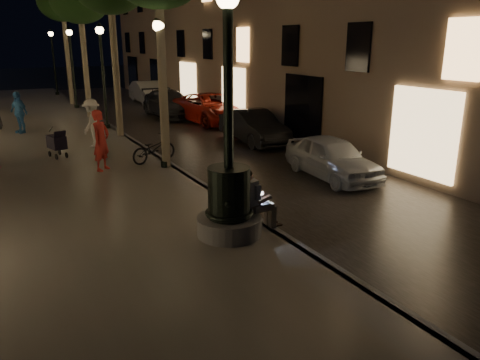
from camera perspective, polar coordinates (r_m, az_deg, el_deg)
ground at (r=22.39m, az=-14.46°, el=5.30°), size 120.00×120.00×0.00m
cobble_lane at (r=23.28m, az=-7.28°, el=6.14°), size 6.00×45.00×0.02m
promenade at (r=21.78m, az=-24.71°, el=4.24°), size 8.00×45.00×0.20m
curb_strip at (r=22.37m, az=-14.48°, el=5.55°), size 0.25×45.00×0.20m
fountain_lamppost at (r=9.85m, az=-1.36°, el=-1.20°), size 1.40×1.40×5.21m
seated_man_laptop at (r=10.22m, az=1.72°, el=-2.17°), size 1.03×0.35×1.40m
tree_third at (r=26.87m, az=-18.99°, el=19.95°), size 3.00×3.00×7.20m
tree_far at (r=32.81m, az=-20.88°, el=19.56°), size 3.00×3.00×7.50m
lamp_curb_a at (r=15.21m, az=-9.64°, el=12.72°), size 0.36×0.36×4.81m
lamp_curb_b at (r=22.91m, az=-16.45°, el=13.57°), size 0.36×0.36×4.81m
lamp_curb_c at (r=30.76m, az=-19.83°, el=13.93°), size 0.36×0.36×4.81m
lamp_curb_d at (r=38.68m, az=-21.84°, el=14.11°), size 0.36×0.36×4.81m
stroller at (r=17.86m, az=-21.44°, el=4.31°), size 0.62×1.10×1.10m
car_front at (r=15.13m, az=11.16°, el=2.73°), size 1.87×3.99×1.32m
car_second at (r=19.97m, az=1.66°, el=6.52°), size 1.70×4.30×1.39m
car_third at (r=25.04m, az=-3.57°, el=8.73°), size 2.96×5.67×1.53m
car_rear at (r=27.36m, az=-8.60°, el=9.19°), size 2.12×5.07×1.46m
car_fifth at (r=33.54m, az=-11.14°, el=10.47°), size 1.67×4.57×1.50m
pedestrian_red at (r=15.54m, az=-16.58°, el=4.65°), size 0.84×0.82×1.94m
pedestrian_white at (r=19.24m, az=-17.57°, el=6.65°), size 1.26×1.38×1.86m
pedestrian_blue at (r=23.28m, az=-25.36°, el=7.47°), size 0.95×1.16×1.86m
bicycle at (r=16.31m, az=-10.46°, el=3.76°), size 1.84×1.10×0.91m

